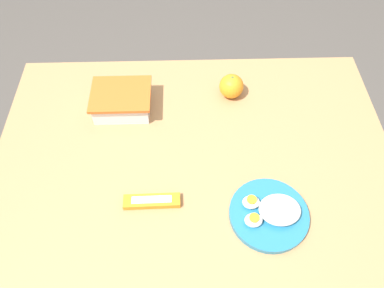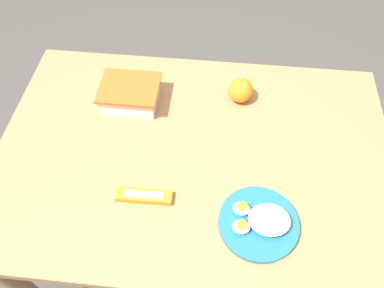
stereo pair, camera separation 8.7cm
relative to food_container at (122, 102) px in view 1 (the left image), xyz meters
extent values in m
plane|color=#4C4742|center=(0.23, -0.19, -0.77)|extent=(10.00, 10.00, 0.00)
cube|color=#AD7F51|center=(0.23, -0.19, -0.05)|extent=(1.22, 0.84, 0.03)
cylinder|color=#936C45|center=(-0.32, 0.17, -0.42)|extent=(0.06, 0.06, 0.71)
cylinder|color=#936C45|center=(0.78, 0.17, -0.42)|extent=(0.06, 0.06, 0.71)
cube|color=white|center=(0.00, 0.00, 0.00)|extent=(0.18, 0.14, 0.06)
cube|color=beige|center=(0.00, 0.00, -0.01)|extent=(0.16, 0.13, 0.04)
cube|color=orange|center=(0.00, 0.00, 0.04)|extent=(0.19, 0.16, 0.01)
ellipsoid|color=gray|center=(-0.05, -0.02, 0.00)|extent=(0.05, 0.04, 0.02)
ellipsoid|color=gray|center=(0.00, 0.00, 0.00)|extent=(0.07, 0.06, 0.03)
ellipsoid|color=gray|center=(0.05, 0.01, 0.00)|extent=(0.05, 0.04, 0.03)
sphere|color=orange|center=(0.36, 0.05, 0.01)|extent=(0.08, 0.08, 0.08)
cylinder|color=#4C662D|center=(0.36, 0.05, 0.05)|extent=(0.01, 0.01, 0.00)
cylinder|color=teal|center=(0.43, -0.40, -0.02)|extent=(0.22, 0.22, 0.02)
ellipsoid|color=white|center=(0.45, -0.40, 0.00)|extent=(0.11, 0.09, 0.04)
ellipsoid|color=white|center=(0.38, -0.43, 0.00)|extent=(0.05, 0.04, 0.03)
cylinder|color=#F4A823|center=(0.38, -0.43, 0.02)|extent=(0.03, 0.03, 0.01)
ellipsoid|color=white|center=(0.38, -0.38, 0.00)|extent=(0.05, 0.04, 0.03)
cylinder|color=#F4A823|center=(0.38, -0.38, 0.02)|extent=(0.03, 0.03, 0.01)
cube|color=orange|center=(0.11, -0.35, -0.02)|extent=(0.16, 0.04, 0.02)
cube|color=white|center=(0.11, -0.35, -0.01)|extent=(0.11, 0.02, 0.00)
camera|label=1|loc=(0.21, -0.84, 0.91)|focal=35.00mm
camera|label=2|loc=(0.29, -0.84, 0.91)|focal=35.00mm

